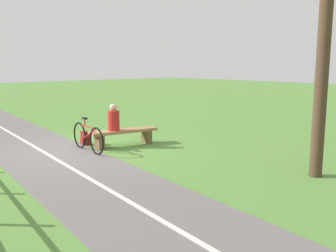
# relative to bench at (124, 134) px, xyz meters

# --- Properties ---
(ground_plane) EXTENTS (80.00, 80.00, 0.00)m
(ground_plane) POSITION_rel_bench_xyz_m (1.25, -0.43, -0.34)
(ground_plane) COLOR #548438
(paved_path) EXTENTS (6.04, 36.07, 0.02)m
(paved_path) POSITION_rel_bench_xyz_m (2.53, 3.57, -0.33)
(paved_path) COLOR #66605E
(paved_path) RESTS_ON ground_plane
(path_centre_line) EXTENTS (3.26, 31.85, 0.00)m
(path_centre_line) POSITION_rel_bench_xyz_m (2.53, 3.57, -0.32)
(path_centre_line) COLOR silver
(path_centre_line) RESTS_ON paved_path
(bench) EXTENTS (2.04, 0.81, 0.48)m
(bench) POSITION_rel_bench_xyz_m (0.00, 0.00, 0.00)
(bench) COLOR #937047
(bench) RESTS_ON ground_plane
(person_seated) EXTENTS (0.39, 0.39, 0.76)m
(person_seated) POSITION_rel_bench_xyz_m (0.30, -0.05, 0.47)
(person_seated) COLOR #B2231E
(person_seated) RESTS_ON bench
(bicycle) EXTENTS (0.16, 1.76, 0.92)m
(bicycle) POSITION_rel_bench_xyz_m (1.15, -0.04, 0.05)
(bicycle) COLOR black
(bicycle) RESTS_ON ground_plane
(backpack) EXTENTS (0.25, 0.28, 0.40)m
(backpack) POSITION_rel_bench_xyz_m (0.77, -0.85, -0.14)
(backpack) COLOR maroon
(backpack) RESTS_ON ground_plane
(tree_by_path) EXTENTS (1.00, 1.26, 5.44)m
(tree_by_path) POSITION_rel_bench_xyz_m (-1.26, 5.17, 2.05)
(tree_by_path) COLOR #473323
(tree_by_path) RESTS_ON ground_plane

